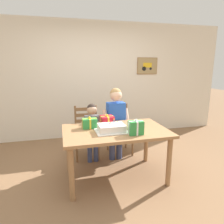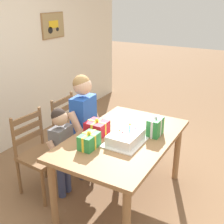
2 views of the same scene
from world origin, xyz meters
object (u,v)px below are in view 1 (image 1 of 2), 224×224
(birthday_cake, at_px, (112,128))
(child_younger, at_px, (92,127))
(chair_left, at_px, (87,131))
(gift_box_red_large, at_px, (107,120))
(chair_right, at_px, (119,129))
(gift_box_beside_cake, at_px, (136,128))
(child_older, at_px, (116,117))
(gift_box_corner_small, at_px, (90,123))
(dining_table, at_px, (115,136))

(birthday_cake, relative_size, child_younger, 0.43)
(chair_left, bearing_deg, birthday_cake, -75.97)
(gift_box_red_large, bearing_deg, chair_right, 58.02)
(gift_box_beside_cake, bearing_deg, chair_right, 84.62)
(birthday_cake, relative_size, child_older, 0.34)
(birthday_cake, bearing_deg, gift_box_corner_small, 137.72)
(child_younger, bearing_deg, chair_right, 26.07)
(gift_box_red_large, bearing_deg, gift_box_corner_small, -161.68)
(chair_right, xyz_separation_m, child_younger, (-0.56, -0.27, 0.15))
(gift_box_beside_cake, xyz_separation_m, child_younger, (-0.45, 0.85, -0.22))
(dining_table, distance_m, gift_box_corner_small, 0.42)
(gift_box_beside_cake, bearing_deg, child_older, 92.48)
(gift_box_red_large, relative_size, chair_left, 0.23)
(chair_left, bearing_deg, gift_box_corner_small, -92.83)
(child_older, height_order, child_younger, child_older)
(gift_box_beside_cake, xyz_separation_m, chair_left, (-0.51, 1.12, -0.37))
(dining_table, distance_m, gift_box_beside_cake, 0.38)
(gift_box_red_large, relative_size, child_older, 0.17)
(dining_table, bearing_deg, chair_left, 109.68)
(gift_box_corner_small, bearing_deg, chair_right, 46.52)
(child_older, relative_size, child_younger, 1.24)
(gift_box_beside_cake, relative_size, child_younger, 0.21)
(gift_box_corner_small, bearing_deg, gift_box_beside_cake, -38.24)
(birthday_cake, distance_m, chair_right, 1.06)
(dining_table, height_order, gift_box_corner_small, gift_box_corner_small)
(chair_right, distance_m, child_older, 0.44)
(gift_box_corner_small, bearing_deg, child_older, 39.24)
(dining_table, distance_m, birthday_cake, 0.18)
(chair_left, xyz_separation_m, chair_right, (0.62, 0.00, 0.00))
(birthday_cake, xyz_separation_m, gift_box_red_large, (0.01, 0.34, 0.02))
(gift_box_red_large, bearing_deg, child_older, 54.69)
(gift_box_beside_cake, height_order, child_younger, child_younger)
(gift_box_red_large, relative_size, child_younger, 0.21)
(birthday_cake, distance_m, child_younger, 0.71)
(gift_box_corner_small, bearing_deg, birthday_cake, -42.28)
(birthday_cake, relative_size, chair_left, 0.48)
(chair_right, relative_size, child_older, 0.72)
(gift_box_red_large, relative_size, gift_box_beside_cake, 0.97)
(chair_right, height_order, child_older, child_older)
(gift_box_beside_cake, height_order, chair_right, gift_box_beside_cake)
(birthday_cake, bearing_deg, dining_table, 42.82)
(birthday_cake, height_order, chair_right, birthday_cake)
(birthday_cake, relative_size, gift_box_corner_small, 2.06)
(birthday_cake, bearing_deg, child_older, 69.70)
(dining_table, distance_m, child_younger, 0.64)
(chair_right, xyz_separation_m, child_older, (-0.14, -0.27, 0.31))
(gift_box_corner_small, xyz_separation_m, chair_left, (0.03, 0.69, -0.35))
(gift_box_beside_cake, xyz_separation_m, chair_right, (0.11, 1.12, -0.37))
(gift_box_beside_cake, xyz_separation_m, child_older, (-0.04, 0.85, -0.06))
(gift_box_beside_cake, bearing_deg, dining_table, 128.44)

